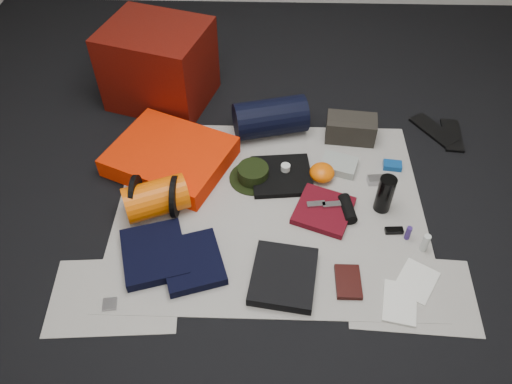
{
  "coord_description": "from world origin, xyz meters",
  "views": [
    {
      "loc": [
        -0.02,
        -1.71,
        2.0
      ],
      "look_at": [
        -0.07,
        0.02,
        0.1
      ],
      "focal_mm": 35.0,
      "sensor_mm": 36.0,
      "label": 1
    }
  ],
  "objects_px": {
    "compact_camera": "(376,180)",
    "paperback_book": "(348,282)",
    "sleeping_pad": "(170,156)",
    "water_bottle": "(385,194)",
    "red_cabinet": "(159,65)",
    "stuff_sack": "(156,198)",
    "navy_duffel": "(270,118)"
  },
  "relations": [
    {
      "from": "navy_duffel",
      "to": "water_bottle",
      "type": "xyz_separation_m",
      "value": [
        0.59,
        -0.59,
        -0.0
      ]
    },
    {
      "from": "red_cabinet",
      "to": "paperback_book",
      "type": "bearing_deg",
      "value": -35.24
    },
    {
      "from": "red_cabinet",
      "to": "water_bottle",
      "type": "distance_m",
      "value": 1.59
    },
    {
      "from": "water_bottle",
      "to": "compact_camera",
      "type": "relative_size",
      "value": 2.35
    },
    {
      "from": "red_cabinet",
      "to": "sleeping_pad",
      "type": "height_order",
      "value": "red_cabinet"
    },
    {
      "from": "stuff_sack",
      "to": "paperback_book",
      "type": "xyz_separation_m",
      "value": [
        0.95,
        -0.42,
        -0.08
      ]
    },
    {
      "from": "sleeping_pad",
      "to": "water_bottle",
      "type": "relative_size",
      "value": 2.88
    },
    {
      "from": "navy_duffel",
      "to": "compact_camera",
      "type": "height_order",
      "value": "navy_duffel"
    },
    {
      "from": "red_cabinet",
      "to": "water_bottle",
      "type": "bearing_deg",
      "value": -18.43
    },
    {
      "from": "red_cabinet",
      "to": "compact_camera",
      "type": "bearing_deg",
      "value": -12.71
    },
    {
      "from": "paperback_book",
      "to": "navy_duffel",
      "type": "bearing_deg",
      "value": 109.42
    },
    {
      "from": "stuff_sack",
      "to": "water_bottle",
      "type": "relative_size",
      "value": 1.47
    },
    {
      "from": "red_cabinet",
      "to": "paperback_book",
      "type": "xyz_separation_m",
      "value": [
        1.07,
        -1.39,
        -0.23
      ]
    },
    {
      "from": "red_cabinet",
      "to": "stuff_sack",
      "type": "relative_size",
      "value": 1.88
    },
    {
      "from": "navy_duffel",
      "to": "paperback_book",
      "type": "height_order",
      "value": "navy_duffel"
    },
    {
      "from": "red_cabinet",
      "to": "navy_duffel",
      "type": "distance_m",
      "value": 0.78
    },
    {
      "from": "navy_duffel",
      "to": "paperback_book",
      "type": "relative_size",
      "value": 2.38
    },
    {
      "from": "compact_camera",
      "to": "water_bottle",
      "type": "bearing_deg",
      "value": -95.46
    },
    {
      "from": "sleeping_pad",
      "to": "water_bottle",
      "type": "height_order",
      "value": "water_bottle"
    },
    {
      "from": "water_bottle",
      "to": "paperback_book",
      "type": "height_order",
      "value": "water_bottle"
    },
    {
      "from": "sleeping_pad",
      "to": "stuff_sack",
      "type": "relative_size",
      "value": 1.97
    },
    {
      "from": "sleeping_pad",
      "to": "paperback_book",
      "type": "height_order",
      "value": "sleeping_pad"
    },
    {
      "from": "sleeping_pad",
      "to": "compact_camera",
      "type": "height_order",
      "value": "sleeping_pad"
    },
    {
      "from": "red_cabinet",
      "to": "sleeping_pad",
      "type": "distance_m",
      "value": 0.66
    },
    {
      "from": "stuff_sack",
      "to": "navy_duffel",
      "type": "bearing_deg",
      "value": 48.01
    },
    {
      "from": "stuff_sack",
      "to": "navy_duffel",
      "type": "relative_size",
      "value": 0.75
    },
    {
      "from": "sleeping_pad",
      "to": "stuff_sack",
      "type": "height_order",
      "value": "stuff_sack"
    },
    {
      "from": "sleeping_pad",
      "to": "navy_duffel",
      "type": "distance_m",
      "value": 0.63
    },
    {
      "from": "compact_camera",
      "to": "red_cabinet",
      "type": "bearing_deg",
      "value": 143.28
    },
    {
      "from": "compact_camera",
      "to": "paperback_book",
      "type": "distance_m",
      "value": 0.68
    },
    {
      "from": "paperback_book",
      "to": "sleeping_pad",
      "type": "bearing_deg",
      "value": 140.59
    },
    {
      "from": "compact_camera",
      "to": "paperback_book",
      "type": "xyz_separation_m",
      "value": [
        -0.21,
        -0.65,
        -0.01
      ]
    }
  ]
}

